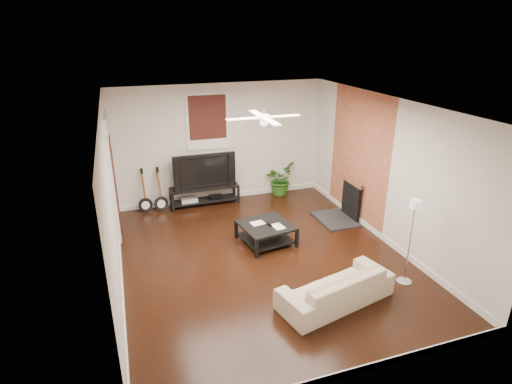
# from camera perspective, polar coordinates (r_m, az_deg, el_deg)

# --- Properties ---
(room) EXTENTS (5.01, 6.01, 2.81)m
(room) POSITION_cam_1_polar(r_m,az_deg,el_deg) (7.16, 1.02, 0.74)
(room) COLOR black
(room) RESTS_ON ground
(brick_accent) EXTENTS (0.02, 2.20, 2.80)m
(brick_accent) POSITION_cam_1_polar(r_m,az_deg,el_deg) (9.07, 13.87, 4.65)
(brick_accent) COLOR #AF5D38
(brick_accent) RESTS_ON floor
(fireplace) EXTENTS (0.80, 1.10, 0.92)m
(fireplace) POSITION_cam_1_polar(r_m,az_deg,el_deg) (9.23, 11.84, -1.07)
(fireplace) COLOR black
(fireplace) RESTS_ON floor
(window_back) EXTENTS (1.00, 0.06, 1.30)m
(window_back) POSITION_cam_1_polar(r_m,az_deg,el_deg) (9.68, -6.64, 9.56)
(window_back) COLOR #34110E
(window_back) RESTS_ON wall_back
(door_left) EXTENTS (0.08, 1.00, 2.50)m
(door_left) POSITION_cam_1_polar(r_m,az_deg,el_deg) (8.63, -19.01, 2.18)
(door_left) COLOR white
(door_left) RESTS_ON wall_left
(tv_stand) EXTENTS (1.62, 0.43, 0.45)m
(tv_stand) POSITION_cam_1_polar(r_m,az_deg,el_deg) (9.97, -7.05, -0.48)
(tv_stand) COLOR black
(tv_stand) RESTS_ON floor
(tv) EXTENTS (1.45, 0.19, 0.83)m
(tv) POSITION_cam_1_polar(r_m,az_deg,el_deg) (9.77, -7.24, 3.06)
(tv) COLOR black
(tv) RESTS_ON tv_stand
(coffee_table) EXTENTS (1.07, 1.07, 0.39)m
(coffee_table) POSITION_cam_1_polar(r_m,az_deg,el_deg) (8.18, 1.37, -5.69)
(coffee_table) COLOR black
(coffee_table) RESTS_ON floor
(sofa) EXTENTS (1.95, 1.12, 0.53)m
(sofa) POSITION_cam_1_polar(r_m,az_deg,el_deg) (6.62, 10.89, -12.67)
(sofa) COLOR tan
(sofa) RESTS_ON floor
(floor_lamp) EXTENTS (0.30, 0.30, 1.50)m
(floor_lamp) POSITION_cam_1_polar(r_m,az_deg,el_deg) (7.14, 20.35, -6.52)
(floor_lamp) COLOR silver
(floor_lamp) RESTS_ON floor
(potted_plant) EXTENTS (0.96, 0.98, 0.82)m
(potted_plant) POSITION_cam_1_polar(r_m,az_deg,el_deg) (10.46, 3.28, 1.81)
(potted_plant) COLOR #285F1B
(potted_plant) RESTS_ON floor
(guitar_left) EXTENTS (0.33, 0.25, 1.03)m
(guitar_left) POSITION_cam_1_polar(r_m,az_deg,el_deg) (9.69, -15.10, 0.07)
(guitar_left) COLOR black
(guitar_left) RESTS_ON floor
(guitar_right) EXTENTS (0.35, 0.28, 1.03)m
(guitar_right) POSITION_cam_1_polar(r_m,az_deg,el_deg) (9.68, -13.03, 0.25)
(guitar_right) COLOR black
(guitar_right) RESTS_ON floor
(ceiling_fan) EXTENTS (1.24, 1.24, 0.32)m
(ceiling_fan) POSITION_cam_1_polar(r_m,az_deg,el_deg) (6.82, 1.09, 10.19)
(ceiling_fan) COLOR white
(ceiling_fan) RESTS_ON ceiling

